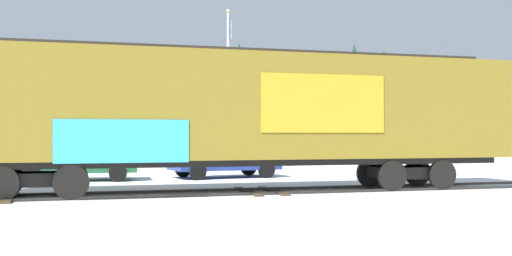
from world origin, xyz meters
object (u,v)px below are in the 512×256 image
Objects in this scene: flagpole at (229,63)px; parked_car_green at (76,158)px; parked_car_blue at (224,157)px; freight_car at (237,110)px.

flagpole is 1.75× the size of parked_car_green.
flagpole is at bearing 76.11° from parked_car_blue.
freight_car is at bearing -52.45° from parked_car_green.
freight_car is 3.88× the size of parked_car_green.
freight_car reaches higher than parked_car_blue.
flagpole reaches higher than parked_car_blue.
parked_car_blue is (-1.13, -4.58, -4.23)m from flagpole.
freight_car is at bearing -100.15° from flagpole.
flagpole is at bearing 36.28° from parked_car_green.
parked_car_blue reaches higher than parked_car_green.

